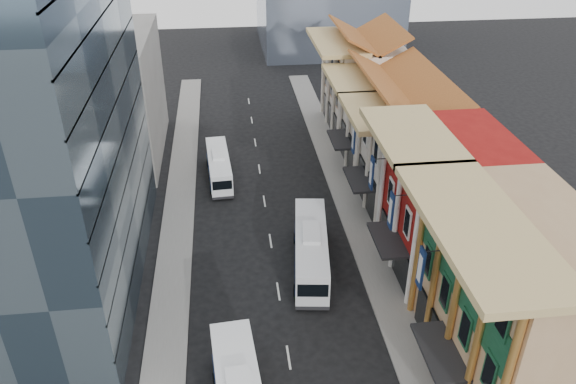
{
  "coord_description": "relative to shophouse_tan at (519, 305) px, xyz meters",
  "views": [
    {
      "loc": [
        -3.26,
        -19.53,
        29.51
      ],
      "look_at": [
        1.47,
        20.94,
        5.66
      ],
      "focal_mm": 35.0,
      "sensor_mm": 36.0,
      "label": 1
    }
  ],
  "objects": [
    {
      "name": "shophouse_cream_mid",
      "position": [
        0.0,
        30.5,
        -1.0
      ],
      "size": [
        8.0,
        9.0,
        10.0
      ],
      "primitive_type": "cube",
      "color": "beige",
      "rests_on": "ground"
    },
    {
      "name": "bus_right",
      "position": [
        -10.96,
        12.89,
        -4.16
      ],
      "size": [
        4.11,
        11.7,
        3.67
      ],
      "primitive_type": null,
      "rotation": [
        0.0,
        0.0,
        -0.13
      ],
      "color": "silver",
      "rests_on": "ground"
    },
    {
      "name": "office_block_far",
      "position": [
        -30.0,
        37.0,
        1.0
      ],
      "size": [
        10.0,
        18.0,
        14.0
      ],
      "primitive_type": "cube",
      "color": "gray",
      "rests_on": "ground"
    },
    {
      "name": "bus_left_far",
      "position": [
        -18.43,
        29.32,
        -4.45
      ],
      "size": [
        2.86,
        9.8,
        3.1
      ],
      "primitive_type": null,
      "rotation": [
        0.0,
        0.0,
        0.06
      ],
      "color": "white",
      "rests_on": "ground"
    },
    {
      "name": "shophouse_tan",
      "position": [
        0.0,
        0.0,
        0.0
      ],
      "size": [
        8.0,
        14.0,
        12.0
      ],
      "primitive_type": "cube",
      "color": "tan",
      "rests_on": "ground"
    },
    {
      "name": "sidewalk_right",
      "position": [
        -5.5,
        17.0,
        -5.92
      ],
      "size": [
        3.0,
        90.0,
        0.15
      ],
      "primitive_type": "cube",
      "color": "slate",
      "rests_on": "ground"
    },
    {
      "name": "shophouse_cream_far",
      "position": [
        0.0,
        41.0,
        -0.5
      ],
      "size": [
        8.0,
        12.0,
        11.0
      ],
      "primitive_type": "cube",
      "color": "beige",
      "rests_on": "ground"
    },
    {
      "name": "shophouse_cream_near",
      "position": [
        0.0,
        21.5,
        -1.0
      ],
      "size": [
        8.0,
        9.0,
        10.0
      ],
      "primitive_type": "cube",
      "color": "beige",
      "rests_on": "ground"
    },
    {
      "name": "shophouse_red",
      "position": [
        0.0,
        12.0,
        0.0
      ],
      "size": [
        8.0,
        10.0,
        12.0
      ],
      "primitive_type": "cube",
      "color": "maroon",
      "rests_on": "ground"
    },
    {
      "name": "sidewalk_left",
      "position": [
        -22.5,
        17.0,
        -5.92
      ],
      "size": [
        3.0,
        90.0,
        0.15
      ],
      "primitive_type": "cube",
      "color": "slate",
      "rests_on": "ground"
    },
    {
      "name": "office_tower",
      "position": [
        -31.0,
        14.0,
        9.0
      ],
      "size": [
        12.0,
        26.0,
        30.0
      ],
      "primitive_type": "cube",
      "color": "#3C4F5F",
      "rests_on": "ground"
    }
  ]
}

